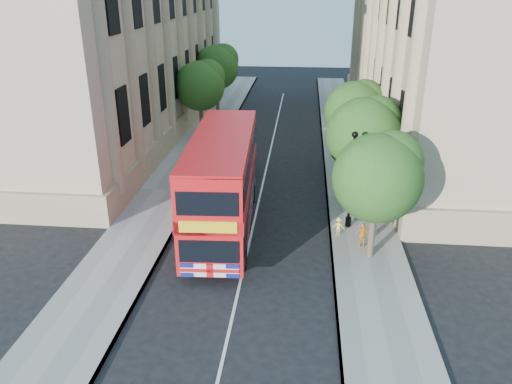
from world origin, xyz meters
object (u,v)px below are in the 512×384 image
(lamp_post, at_px, (351,184))
(double_decker_bus, at_px, (223,181))
(box_van, at_px, (236,159))
(police_constable, at_px, (235,253))
(woman_pedestrian, at_px, (361,204))

(lamp_post, height_order, double_decker_bus, lamp_post)
(lamp_post, xyz_separation_m, box_van, (-6.81, 6.53, -1.13))
(double_decker_bus, bearing_deg, police_constable, -76.86)
(box_van, bearing_deg, police_constable, -81.97)
(woman_pedestrian, bearing_deg, police_constable, 47.32)
(lamp_post, distance_m, police_constable, 7.42)
(lamp_post, height_order, woman_pedestrian, lamp_post)
(box_van, distance_m, police_constable, 11.64)
(double_decker_bus, xyz_separation_m, box_van, (-0.33, 7.36, -1.38))
(box_van, bearing_deg, lamp_post, -43.30)
(double_decker_bus, bearing_deg, woman_pedestrian, 11.83)
(lamp_post, height_order, box_van, lamp_post)
(double_decker_bus, height_order, box_van, double_decker_bus)
(double_decker_bus, relative_size, box_van, 2.21)
(double_decker_bus, bearing_deg, box_van, 89.63)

